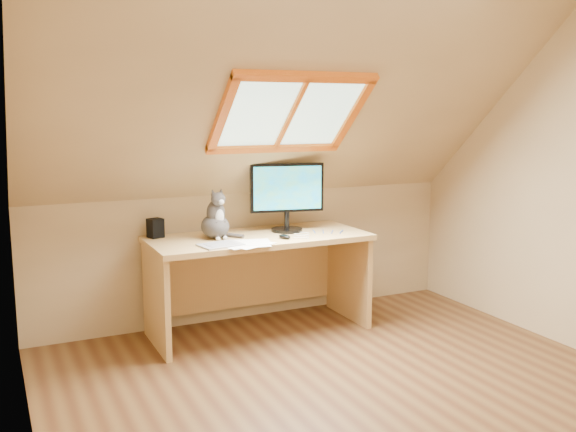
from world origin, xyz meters
TOP-DOWN VIEW (x-y plane):
  - ground at (0.00, 0.00)m, footprint 3.50×3.50m
  - room_shell at (0.00, -0.09)m, footprint 3.52×3.52m
  - desk at (-0.10, 1.45)m, footprint 1.61×0.70m
  - monitor at (0.16, 1.44)m, footprint 0.56×0.24m
  - cat at (-0.41, 1.42)m, footprint 0.23×0.27m
  - desk_speaker at (-0.80, 1.63)m, footprint 0.12×0.12m
  - graphics_tablet at (-0.47, 1.16)m, footprint 0.31×0.24m
  - mouse at (0.03, 1.19)m, footprint 0.09×0.11m
  - papers at (-0.26, 1.12)m, footprint 0.35×0.30m
  - cables at (0.34, 1.26)m, footprint 0.51×0.26m

SIDE VIEW (x-z plane):
  - ground at x=0.00m, z-range 0.00..0.00m
  - desk at x=-0.10m, z-range 0.14..0.87m
  - papers at x=-0.26m, z-range 0.73..0.74m
  - cables at x=0.34m, z-range 0.73..0.74m
  - graphics_tablet at x=-0.47m, z-range 0.73..0.74m
  - mouse at x=0.03m, z-range 0.73..0.76m
  - desk_speaker at x=-0.80m, z-range 0.73..0.87m
  - cat at x=-0.41m, z-range 0.68..1.05m
  - monitor at x=0.16m, z-range 0.77..1.29m
  - room_shell at x=0.00m, z-range 0.23..2.64m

